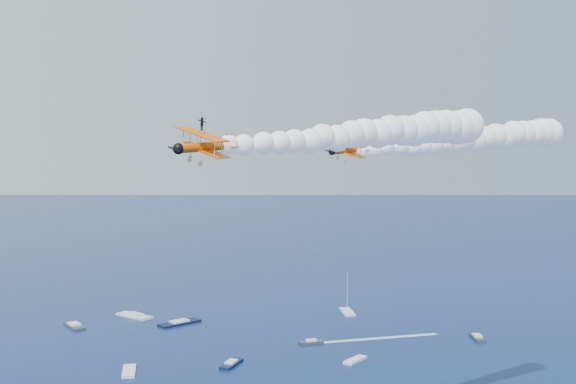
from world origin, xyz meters
TOP-DOWN VIEW (x-y plane):
  - biplane_lead at (18.85, 22.77)m, footprint 7.99×9.38m
  - biplane_trail at (-12.88, 6.43)m, footprint 9.73×11.27m
  - smoke_trail_lead at (45.23, 23.70)m, footprint 52.66×9.18m
  - smoke_trail_trail at (13.18, 10.63)m, footprint 53.29×21.18m
  - spectator_boats at (1.68, 116.33)m, footprint 233.24×156.86m

SIDE VIEW (x-z plane):
  - spectator_boats at x=1.68m, z-range 0.00..0.70m
  - biplane_lead at x=18.85m, z-range 54.10..61.31m
  - biplane_trail at x=-12.88m, z-range 53.89..61.76m
  - smoke_trail_lead at x=45.23m, z-range 54.87..64.50m
  - smoke_trail_trail at x=13.18m, z-range 54.99..64.62m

